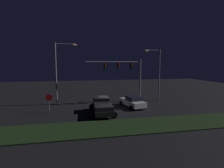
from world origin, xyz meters
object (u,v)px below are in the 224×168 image
Objects in this scene: street_lamp_left at (60,66)px; stop_sign at (49,100)px; pickup_truck at (102,105)px; traffic_signal_gantry at (125,70)px; street_lamp_right at (156,69)px; car_sedan at (133,102)px.

stop_sign is at bearing -103.71° from street_lamp_left.
pickup_truck is 0.66× the size of traffic_signal_gantry.
pickup_truck is 0.68× the size of street_lamp_right.
street_lamp_right is at bearing 6.05° from traffic_signal_gantry.
street_lamp_left reaches higher than car_sedan.
car_sedan is (4.56, 2.40, -0.26)m from pickup_truck.
traffic_signal_gantry is at bearing -36.74° from pickup_truck.
street_lamp_left reaches higher than stop_sign.
traffic_signal_gantry is (4.16, 5.24, 3.90)m from pickup_truck.
car_sedan is at bearing -81.99° from traffic_signal_gantry.
car_sedan is 11.28m from street_lamp_left.
traffic_signal_gantry reaches higher than pickup_truck.
pickup_truck is 11.80m from street_lamp_right.
pickup_truck is at bearing -48.95° from street_lamp_left.
traffic_signal_gantry is at bearing 19.41° from stop_sign.
pickup_truck is 6.35m from stop_sign.
pickup_truck reaches higher than car_sedan.
stop_sign is (-10.27, -3.62, -3.34)m from traffic_signal_gantry.
car_sedan is 0.56× the size of traffic_signal_gantry.
car_sedan is 10.72m from stop_sign.
pickup_truck is 8.95m from street_lamp_left.
street_lamp_left reaches higher than street_lamp_right.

